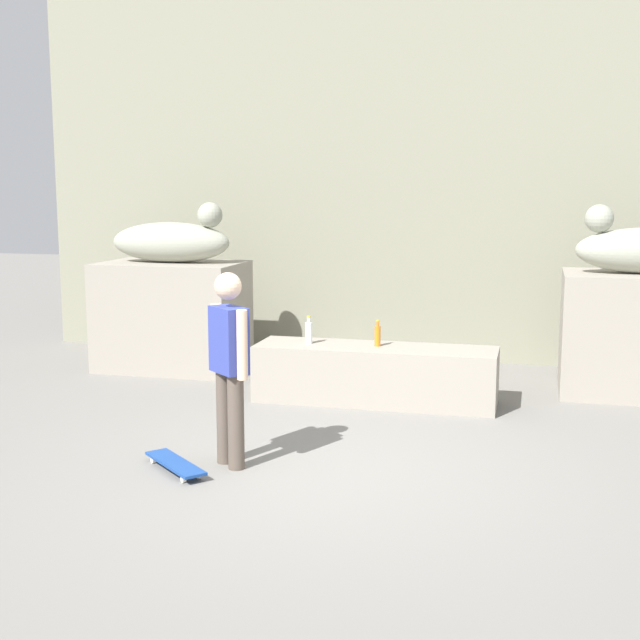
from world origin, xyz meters
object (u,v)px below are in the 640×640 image
at_px(statue_reclining_left, 173,241).
at_px(bottle_orange, 378,335).
at_px(skateboard, 175,464).
at_px(skater, 229,361).
at_px(bottle_clear, 309,332).

distance_m(statue_reclining_left, bottle_orange, 3.22).
height_order(skateboard, bottle_orange, bottle_orange).
xyz_separation_m(skater, skateboard, (-0.41, -0.25, -0.86)).
distance_m(statue_reclining_left, skateboard, 4.46).
xyz_separation_m(statue_reclining_left, skater, (2.07, -3.55, -0.76)).
bearing_deg(bottle_orange, bottle_clear, -177.44).
xyz_separation_m(statue_reclining_left, bottle_orange, (2.89, -1.07, -0.94)).
xyz_separation_m(statue_reclining_left, bottle_clear, (2.11, -1.10, -0.92)).
relative_size(statue_reclining_left, skateboard, 2.18).
bearing_deg(statue_reclining_left, bottle_orange, -20.46).
height_order(skater, skateboard, skater).
height_order(skater, bottle_orange, skater).
relative_size(bottle_clear, bottle_orange, 1.07).
bearing_deg(skater, statue_reclining_left, -18.92).
xyz_separation_m(skater, bottle_clear, (0.04, 2.45, -0.16)).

